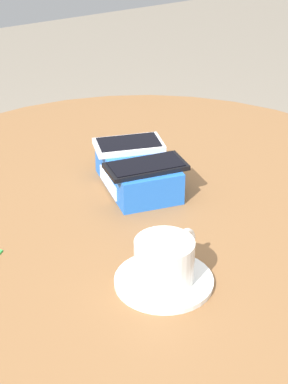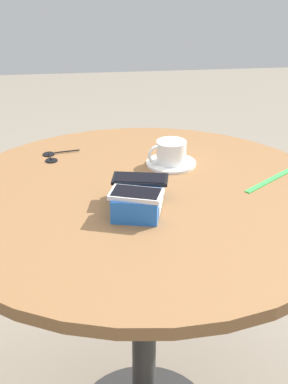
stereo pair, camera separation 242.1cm
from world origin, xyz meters
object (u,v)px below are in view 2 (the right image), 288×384
Objects in this scene: phone_black at (140,179)px; saucer at (171,163)px; lanyard_strap at (269,181)px; phone_white at (136,194)px; phone_box at (138,198)px; coffee_cup at (170,152)px; sunglasses at (52,157)px; round_table at (144,232)px.

phone_black is 1.04× the size of saucer.
saucer reaches higher than lanyard_strap.
saucer is (0.32, -0.13, -0.06)m from phone_white.
phone_box is 1.39× the size of phone_white.
phone_black is 0.74× the size of lanyard_strap.
phone_white is 1.24× the size of coffee_cup.
lanyard_strap is 1.84× the size of sunglasses.
round_table is at bearing -43.79° from phone_black.
coffee_cup is at bearing -22.09° from phone_white.
phone_white is 1.28× the size of sunglasses.
phone_box reaches higher than lanyard_strap.
lanyard_strap is at bearing -119.45° from saucer.
round_table is at bearing -16.25° from phone_white.
phone_box is 0.06m from phone_white.
phone_white is (-0.05, 0.01, 0.04)m from phone_box.
phone_black is at bearing -11.97° from phone_box.
saucer is at bearing -24.22° from phone_box.
lanyard_strap reaches higher than round_table.
sunglasses is (0.41, 0.21, -0.06)m from phone_white.
phone_box reaches higher than sunglasses.
phone_black is 0.25m from coffee_cup.
phone_box is 0.29m from coffee_cup.
coffee_cup is 0.29m from lanyard_strap.
round_table is 9.33× the size of coffee_cup.
lanyard_strap is at bearing -71.15° from phone_box.
phone_box is 0.05m from phone_black.
saucer reaches higher than round_table.
phone_black is 1.36× the size of sunglasses.
lanyard_strap is (0.07, -0.35, 0.10)m from round_table.
lanyard_strap is at bearing -111.41° from sunglasses.
round_table is 7.55× the size of phone_white.
sunglasses is at bearing 27.64° from phone_white.
lanyard_strap is at bearing -76.80° from phone_black.
phone_box is 0.97× the size of lanyard_strap.
phone_black is 0.38m from lanyard_strap.
phone_black reaches higher than phone_box.
phone_black is (0.09, -0.02, -0.00)m from phone_white.
phone_white is 0.35m from saucer.
coffee_cup reaches higher than phone_black.
phone_white is at bearing 157.59° from saucer.
phone_black is at bearing 103.20° from lanyard_strap.
phone_white is (-0.10, 0.03, 0.16)m from round_table.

